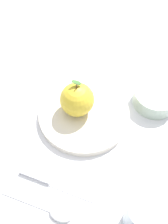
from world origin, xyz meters
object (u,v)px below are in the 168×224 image
at_px(spoon, 54,211).
at_px(side_bowl, 156,97).
at_px(dinner_plate, 84,114).
at_px(apple, 77,99).
at_px(knife, 53,183).
at_px(cup, 142,216).

bearing_deg(spoon, side_bowl, -43.84).
distance_m(dinner_plate, side_bowl, 0.19).
bearing_deg(spoon, apple, -13.16).
height_order(apple, spoon, apple).
bearing_deg(side_bowl, knife, 128.66).
bearing_deg(dinner_plate, spoon, 162.65).
distance_m(dinner_plate, apple, 0.05).
bearing_deg(cup, dinner_plate, 20.45).
distance_m(side_bowl, cup, 0.31).
bearing_deg(knife, spoon, -177.39).
height_order(apple, knife, apple).
distance_m(cup, spoon, 0.18).
bearing_deg(dinner_plate, knife, 156.39).
xyz_separation_m(cup, knife, (0.09, 0.17, -0.04)).
relative_size(side_bowl, spoon, 0.73).
relative_size(cup, spoon, 0.55).
height_order(side_bowl, cup, cup).
xyz_separation_m(apple, cup, (-0.27, -0.11, -0.01)).
bearing_deg(cup, side_bowl, -16.50).
height_order(dinner_plate, knife, dinner_plate).
bearing_deg(apple, side_bowl, -82.46).
relative_size(side_bowl, cup, 1.34).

